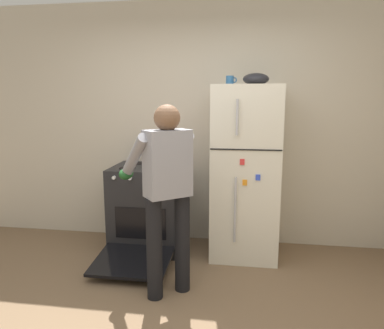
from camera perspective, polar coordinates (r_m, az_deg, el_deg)
name	(u,v)px	position (r m, az deg, el deg)	size (l,w,h in m)	color
kitchen_wall_back	(202,125)	(4.14, 1.52, 6.32)	(6.00, 0.10, 2.70)	beige
refrigerator	(245,172)	(3.80, 8.41, -1.21)	(0.68, 0.72, 1.78)	silver
stove_range	(148,208)	(4.03, -6.93, -6.91)	(0.76, 1.23, 0.93)	black
person_cook	(166,183)	(2.96, -4.18, -2.99)	(0.69, 0.74, 1.60)	black
red_pot	(161,161)	(3.83, -4.93, 0.57)	(0.37, 0.27, 0.13)	red
coffee_mug	(230,81)	(3.78, 6.04, 13.06)	(0.11, 0.08, 0.10)	#2D6093
mixing_bowl	(256,79)	(3.73, 10.06, 13.16)	(0.26, 0.26, 0.12)	black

